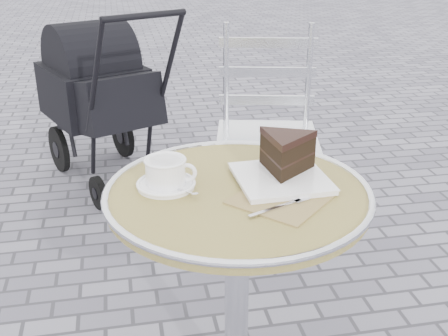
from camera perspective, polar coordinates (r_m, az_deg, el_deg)
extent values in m
cylinder|color=silver|center=(1.69, 1.29, -13.49)|extent=(0.07, 0.07, 0.67)
cylinder|color=tan|center=(1.51, 1.41, -2.83)|extent=(0.70, 0.70, 0.03)
torus|color=silver|center=(1.50, 1.41, -2.32)|extent=(0.72, 0.72, 0.02)
cylinder|color=white|center=(1.52, -5.90, -1.74)|extent=(0.16, 0.16, 0.01)
cylinder|color=white|center=(1.51, -5.96, -0.37)|extent=(0.13, 0.13, 0.07)
torus|color=white|center=(1.50, -3.77, -0.46)|extent=(0.06, 0.03, 0.05)
cylinder|color=#C8B685|center=(1.49, -6.01, 0.71)|extent=(0.10, 0.10, 0.01)
cube|color=olive|center=(1.46, 5.79, -3.11)|extent=(0.30, 0.30, 0.00)
cube|color=white|center=(1.55, 5.81, -1.11)|extent=(0.25, 0.25, 0.01)
cylinder|color=silver|center=(2.42, -0.08, -4.28)|extent=(0.03, 0.03, 0.50)
cylinder|color=silver|center=(2.44, 8.78, -4.38)|extent=(0.03, 0.03, 0.50)
cylinder|color=silver|center=(2.76, 0.21, -0.61)|extent=(0.03, 0.03, 0.50)
cylinder|color=silver|center=(2.77, 7.97, -0.72)|extent=(0.03, 0.03, 0.50)
cube|color=silver|center=(2.49, 4.40, 2.97)|extent=(0.53, 0.53, 0.02)
cube|color=black|center=(3.19, -11.86, 6.62)|extent=(0.64, 0.76, 0.40)
cylinder|color=black|center=(2.60, -8.09, 15.07)|extent=(0.39, 0.19, 0.03)
cylinder|color=black|center=(3.00, -12.65, -2.47)|extent=(0.10, 0.18, 0.18)
cylinder|color=black|center=(3.16, -5.73, -0.64)|extent=(0.10, 0.18, 0.18)
cylinder|color=black|center=(3.50, -16.42, 1.86)|extent=(0.14, 0.27, 0.28)
cylinder|color=black|center=(3.63, -10.27, 3.27)|extent=(0.14, 0.27, 0.28)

